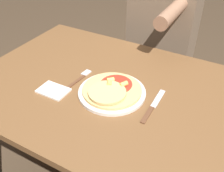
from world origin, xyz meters
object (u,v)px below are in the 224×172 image
knife (153,106)px  person_diner (163,25)px  plate (112,92)px  dining_table (114,107)px  pizza (111,90)px  fork (80,78)px

knife → person_diner: person_diner is taller
plate → person_diner: 0.72m
dining_table → pizza: bearing=-76.9°
pizza → knife: bearing=4.0°
dining_table → fork: 0.20m
plate → pizza: 0.02m
dining_table → pizza: pizza is taller
plate → person_diner: person_diner is taller
fork → knife: same height
fork → person_diner: bearing=79.0°
dining_table → plate: (0.01, -0.04, 0.11)m
dining_table → pizza: 0.13m
fork → knife: 0.36m
dining_table → plate: plate is taller
plate → dining_table: bearing=105.2°
plate → knife: plate is taller
pizza → fork: 0.18m
person_diner → pizza: bearing=-86.5°
fork → person_diner: (0.13, 0.69, 0.02)m
plate → fork: plate is taller
knife → person_diner: 0.74m
dining_table → fork: bearing=-176.1°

